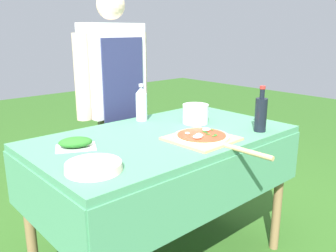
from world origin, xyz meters
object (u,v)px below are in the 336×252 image
object	(u,v)px
prep_table	(164,153)
herb_container	(76,143)
oil_bottle	(261,114)
person_cook	(114,93)
water_bottle	(141,104)
pizza_on_peel	(204,138)
mixing_tub	(195,114)
plate_stack	(94,167)

from	to	relation	value
prep_table	herb_container	world-z (taller)	herb_container
oil_bottle	prep_table	bearing A→B (deg)	144.27
prep_table	oil_bottle	world-z (taller)	oil_bottle
person_cook	water_bottle	world-z (taller)	person_cook
pizza_on_peel	oil_bottle	bearing A→B (deg)	-16.51
person_cook	herb_container	distance (m)	0.79
prep_table	pizza_on_peel	size ratio (longest dim) A/B	2.49
oil_bottle	mixing_tub	size ratio (longest dim) A/B	1.64
pizza_on_peel	prep_table	bearing A→B (deg)	106.92
herb_container	plate_stack	bearing A→B (deg)	-105.17
water_bottle	mixing_tub	xyz separation A→B (m)	(0.20, -0.27, -0.05)
person_cook	mixing_tub	distance (m)	0.62
person_cook	water_bottle	distance (m)	0.32
oil_bottle	mixing_tub	distance (m)	0.39
oil_bottle	mixing_tub	xyz separation A→B (m)	(-0.14, 0.36, -0.04)
water_bottle	herb_container	distance (m)	0.60
herb_container	water_bottle	bearing A→B (deg)	20.67
prep_table	water_bottle	distance (m)	0.40
water_bottle	herb_container	size ratio (longest dim) A/B	1.03
mixing_tub	oil_bottle	bearing A→B (deg)	-69.41
water_bottle	prep_table	bearing A→B (deg)	-107.01
oil_bottle	mixing_tub	bearing A→B (deg)	110.59
oil_bottle	herb_container	size ratio (longest dim) A/B	1.14
pizza_on_peel	plate_stack	bearing A→B (deg)	175.79
oil_bottle	water_bottle	xyz separation A→B (m)	(-0.34, 0.63, 0.01)
prep_table	mixing_tub	world-z (taller)	mixing_tub
herb_container	person_cook	bearing A→B (deg)	42.48
prep_table	mixing_tub	xyz separation A→B (m)	(0.30, 0.05, 0.16)
pizza_on_peel	herb_container	size ratio (longest dim) A/B	2.56
oil_bottle	water_bottle	bearing A→B (deg)	118.08
plate_stack	herb_container	bearing A→B (deg)	74.83
person_cook	oil_bottle	bearing A→B (deg)	101.35
herb_container	mixing_tub	size ratio (longest dim) A/B	1.43
oil_bottle	plate_stack	bearing A→B (deg)	173.36
prep_table	herb_container	distance (m)	0.49
pizza_on_peel	mixing_tub	xyz separation A→B (m)	(0.22, 0.27, 0.04)
person_cook	mixing_tub	bearing A→B (deg)	100.14
prep_table	person_cook	world-z (taller)	person_cook
person_cook	mixing_tub	world-z (taller)	person_cook
water_bottle	herb_container	world-z (taller)	water_bottle
water_bottle	mixing_tub	bearing A→B (deg)	-53.22
water_bottle	pizza_on_peel	bearing A→B (deg)	-92.26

